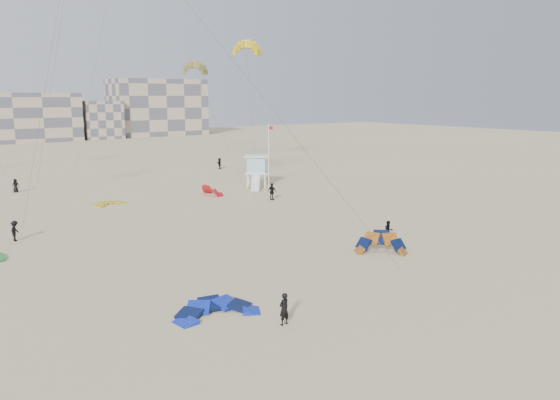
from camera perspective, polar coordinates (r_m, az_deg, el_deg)
ground at (r=26.30m, az=-1.43°, el=-13.96°), size 320.00×320.00×0.00m
kite_ground_blue at (r=28.82m, az=-6.66°, el=-11.75°), size 4.69×4.88×1.80m
kite_ground_orange at (r=39.89m, az=10.48°, el=-5.44°), size 5.11×5.11×3.67m
kite_ground_red_far at (r=62.57m, az=-7.10°, el=0.53°), size 3.30×3.22×3.26m
kite_ground_yellow at (r=59.17m, az=-17.41°, el=-0.48°), size 3.67×3.80×0.56m
kitesurfer_main at (r=27.10m, az=0.42°, el=-11.31°), size 0.65×0.47×1.63m
kitesurfer_b at (r=43.02m, az=11.27°, el=-3.19°), size 0.92×0.80×1.59m
kitesurfer_c at (r=46.85m, az=-25.96°, el=-2.93°), size 1.04×1.20×1.61m
kitesurfer_d at (r=58.85m, az=-0.84°, el=0.88°), size 0.83×1.18×1.86m
kitesurfer_e at (r=70.87m, az=-25.91°, el=1.37°), size 0.83×0.59×1.59m
kitesurfer_f at (r=85.16m, az=-6.34°, el=3.82°), size 0.82×1.65×1.70m
kite_fly_olive at (r=65.57m, az=-8.95°, el=13.33°), size 4.16×11.08×14.20m
kite_fly_yellow at (r=82.16m, az=-3.57°, el=15.39°), size 6.02×6.01×18.30m
lifeguard_tower_near at (r=67.38m, az=-2.45°, el=3.01°), size 3.90×5.94×3.95m
flagpole at (r=64.98m, az=-1.18°, el=4.67°), size 0.64×0.10×7.88m
condo_mid at (r=151.77m, az=-26.57°, el=7.72°), size 32.00×16.00×12.00m
condo_east at (r=164.56m, az=-12.71°, el=9.42°), size 26.00×14.00×16.00m
condo_fill_right at (r=154.78m, az=-18.30°, el=7.97°), size 10.00×10.00×10.00m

